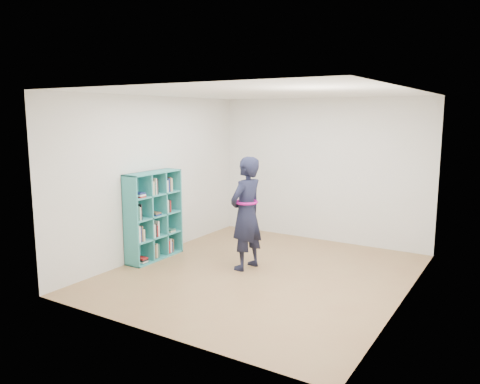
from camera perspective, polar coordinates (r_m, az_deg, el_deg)
The scene contains 9 objects.
floor at distance 6.96m, azimuth 2.57°, elevation -9.92°, with size 4.50×4.50×0.00m, color #916642.
ceiling at distance 6.57m, azimuth 2.74°, elevation 11.98°, with size 4.50×4.50×0.00m, color white.
wall_left at distance 7.80m, azimuth -10.30°, elevation 1.88°, with size 0.02×4.50×2.60m, color silver.
wall_right at distance 5.95m, azimuth 19.74°, elevation -0.87°, with size 0.02×4.50×2.60m, color silver.
wall_back at distance 8.66m, azimuth 9.91°, elevation 2.63°, with size 4.00×0.02×2.60m, color silver.
wall_front at distance 4.83m, azimuth -10.42°, elevation -2.76°, with size 4.00×0.02×2.60m, color silver.
bookshelf at distance 7.63m, azimuth -10.64°, elevation -2.96°, with size 0.31×1.06×1.41m.
person at distance 6.97m, azimuth 0.77°, elevation -2.61°, with size 0.49×0.67×1.70m.
smartphone at distance 7.10m, azimuth 0.38°, elevation -1.46°, with size 0.02×0.09×0.13m.
Camera 1 is at (3.18, -5.74, 2.31)m, focal length 35.00 mm.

